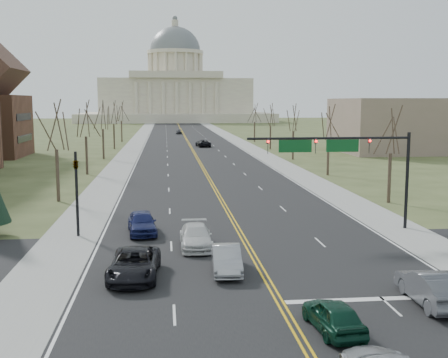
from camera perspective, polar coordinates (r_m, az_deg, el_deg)
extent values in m
plane|color=#3C4824|center=(28.17, 5.30, -11.71)|extent=(600.00, 600.00, 0.00)
cube|color=black|center=(136.44, -3.74, 3.90)|extent=(20.00, 380.00, 0.01)
cube|color=black|center=(33.78, 3.30, -8.33)|extent=(120.00, 14.00, 0.01)
cube|color=gray|center=(136.50, -8.79, 3.83)|extent=(4.00, 380.00, 0.03)
cube|color=gray|center=(137.43, 1.27, 3.95)|extent=(4.00, 380.00, 0.03)
cube|color=gold|center=(136.44, -3.74, 3.90)|extent=(0.42, 380.00, 0.01)
cube|color=silver|center=(136.41, -7.87, 3.84)|extent=(0.15, 380.00, 0.01)
cube|color=silver|center=(137.17, 0.36, 3.94)|extent=(0.15, 380.00, 0.01)
cube|color=silver|center=(28.63, 15.78, -11.62)|extent=(9.50, 0.50, 0.01)
cube|color=beige|center=(276.16, -4.90, 6.30)|extent=(90.00, 60.00, 4.00)
cube|color=beige|center=(276.07, -4.92, 8.38)|extent=(70.00, 40.00, 16.00)
cube|color=beige|center=(255.85, -4.86, 10.55)|extent=(42.00, 3.00, 3.00)
cylinder|color=beige|center=(276.56, -4.96, 11.28)|extent=(24.00, 24.00, 12.00)
cylinder|color=beige|center=(277.05, -4.98, 12.68)|extent=(27.00, 27.00, 1.60)
ellipsoid|color=slate|center=(277.12, -4.98, 12.85)|extent=(24.00, 24.00, 22.80)
cylinder|color=beige|center=(278.54, -5.01, 15.49)|extent=(3.20, 3.20, 3.00)
sphere|color=slate|center=(278.86, -5.02, 15.96)|extent=(2.40, 2.40, 2.40)
cylinder|color=black|center=(43.72, 18.09, -0.18)|extent=(0.24, 0.24, 7.20)
cylinder|color=black|center=(41.31, 10.64, 4.10)|extent=(12.00, 0.18, 0.18)
imported|color=black|center=(42.31, 14.53, 3.32)|extent=(0.35, 0.40, 1.10)
sphere|color=#FF0C0C|center=(42.14, 14.61, 3.78)|extent=(0.18, 0.18, 0.18)
imported|color=black|center=(41.08, 9.28, 3.34)|extent=(0.35, 0.40, 1.10)
sphere|color=#FF0C0C|center=(40.91, 9.35, 3.81)|extent=(0.18, 0.18, 0.18)
imported|color=black|center=(40.30, 4.47, 3.33)|extent=(0.35, 0.40, 1.10)
sphere|color=#FF0C0C|center=(40.13, 4.51, 3.81)|extent=(0.18, 0.18, 0.18)
cube|color=#0C4C1E|center=(41.65, 11.94, 3.33)|extent=(2.40, 0.12, 0.90)
cube|color=#0C4C1E|center=(40.71, 7.24, 3.34)|extent=(2.40, 0.12, 0.90)
cylinder|color=black|center=(40.51, -14.72, -1.51)|extent=(0.20, 0.20, 6.00)
imported|color=black|center=(40.22, -14.83, 1.58)|extent=(0.32, 0.36, 0.99)
cylinder|color=#3C2A23|center=(54.62, 16.45, 0.09)|extent=(0.32, 0.32, 4.68)
cylinder|color=#3C2A23|center=(55.41, -16.55, 0.34)|extent=(0.32, 0.32, 4.95)
cylinder|color=#3C2A23|center=(73.37, 10.52, 2.20)|extent=(0.32, 0.32, 4.68)
cylinder|color=#3C2A23|center=(75.04, -13.78, 2.33)|extent=(0.32, 0.32, 4.95)
cylinder|color=#3C2A23|center=(92.65, 7.02, 3.43)|extent=(0.32, 0.32, 4.68)
cylinder|color=#3C2A23|center=(94.82, -12.16, 3.49)|extent=(0.32, 0.32, 4.95)
cylinder|color=#3C2A23|center=(112.18, 4.73, 4.22)|extent=(0.32, 0.32, 4.68)
cylinder|color=#3C2A23|center=(114.68, -11.10, 4.25)|extent=(0.32, 0.32, 4.95)
cylinder|color=#3C2A23|center=(131.85, 3.12, 4.78)|extent=(0.32, 0.32, 4.68)
cylinder|color=#3C2A23|center=(134.58, -10.35, 4.79)|extent=(0.32, 0.32, 4.95)
cube|color=black|center=(103.08, -19.56, 3.93)|extent=(0.10, 9.80, 1.20)
cube|color=black|center=(102.92, -19.66, 5.97)|extent=(0.10, 9.80, 1.20)
cube|color=#786655|center=(111.70, 18.03, 5.22)|extent=(25.00, 20.00, 10.00)
imported|color=#0B3122|center=(24.18, 11.06, -13.45)|extent=(2.00, 4.15, 1.37)
imported|color=#4C4E53|center=(28.39, 20.31, -10.28)|extent=(1.81, 4.94, 1.62)
imported|color=gray|center=(31.45, 0.25, -8.16)|extent=(1.73, 4.49, 1.46)
imported|color=black|center=(30.81, -9.11, -8.53)|extent=(2.86, 5.67, 1.54)
imported|color=silver|center=(36.64, -2.87, -5.85)|extent=(2.04, 5.00, 1.45)
imported|color=#161D4F|center=(40.73, -8.33, -4.39)|extent=(2.40, 4.97, 1.63)
imported|color=black|center=(118.01, -2.15, 3.66)|extent=(3.18, 5.72, 1.52)
imported|color=#44464B|center=(164.78, -4.60, 4.82)|extent=(1.76, 4.14, 1.39)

